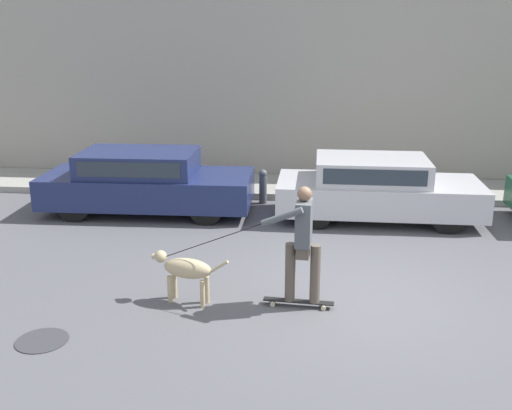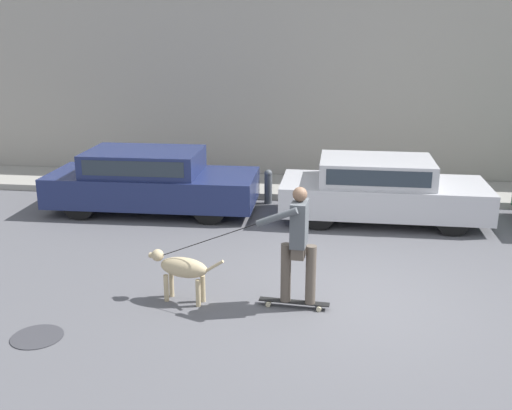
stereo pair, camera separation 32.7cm
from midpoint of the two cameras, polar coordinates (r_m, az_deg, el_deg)
ground_plane at (r=8.81m, az=8.17°, el=-8.90°), size 36.00×36.00×0.00m
back_wall at (r=15.12m, az=7.65°, el=11.07°), size 32.00×0.30×4.71m
sidewalk_curb at (r=14.41m, az=7.41°, el=1.58°), size 30.00×1.91×0.15m
parked_car_0 at (r=12.80m, az=-11.17°, el=2.16°), size 4.38×1.84×1.31m
parked_car_1 at (r=12.29m, az=10.67°, el=1.51°), size 4.07×1.73×1.27m
dog at (r=8.53m, az=-7.81°, el=-6.12°), size 1.14×0.43×0.74m
skateboarder at (r=8.15m, az=3.29°, el=-3.35°), size 2.47×0.59×1.74m
manhole_cover at (r=8.17m, az=-20.81°, el=-11.99°), size 0.65×0.65×0.01m
fire_hydrant at (r=13.23m, az=-0.03°, el=1.85°), size 0.18×0.18×0.77m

